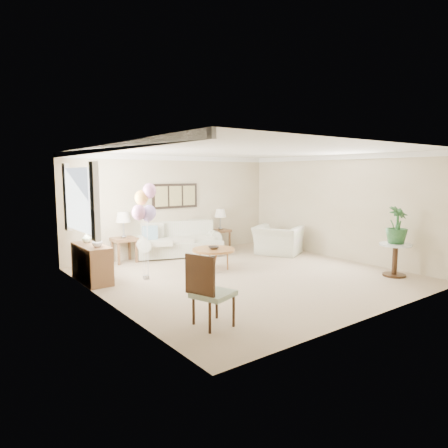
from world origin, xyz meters
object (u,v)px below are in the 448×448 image
coffee_table (214,250)px  balloon_cluster (145,206)px  armchair (278,240)px  sofa (178,242)px  accent_chair (209,289)px

coffee_table → balloon_cluster: 1.88m
armchair → coffee_table: bearing=72.5°
sofa → accent_chair: size_ratio=2.56×
armchair → balloon_cluster: bearing=66.4°
sofa → balloon_cluster: size_ratio=1.37×
armchair → accent_chair: (-4.38, -3.10, 0.17)m
sofa → armchair: bearing=-32.4°
accent_chair → balloon_cluster: balloon_cluster is taller
sofa → accent_chair: bearing=-115.4°
armchair → balloon_cluster: balloon_cluster is taller
sofa → coffee_table: size_ratio=2.82×
sofa → coffee_table: (-0.15, -1.82, 0.09)m
armchair → accent_chair: bearing=98.3°
coffee_table → sofa: bearing=85.2°
sofa → accent_chair: 5.01m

